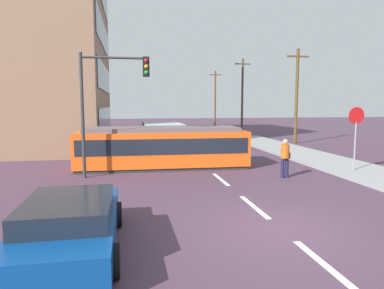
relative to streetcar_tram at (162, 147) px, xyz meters
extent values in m
plane|color=#4B3447|center=(2.15, 0.74, -1.04)|extent=(120.00, 120.00, 0.00)
cube|color=#929595|center=(8.95, -3.26, -0.97)|extent=(3.20, 36.00, 0.14)
cube|color=silver|center=(2.15, -11.26, -1.04)|extent=(0.16, 2.40, 0.01)
cube|color=silver|center=(2.15, -7.26, -1.04)|extent=(0.16, 2.40, 0.01)
cube|color=silver|center=(2.15, -3.26, -1.04)|extent=(0.16, 2.40, 0.01)
cube|color=silver|center=(2.15, 6.00, -1.04)|extent=(0.16, 2.40, 0.01)
cube|color=silver|center=(2.15, 12.00, -1.04)|extent=(0.16, 2.40, 0.01)
cube|color=#2D3847|center=(-3.41, 10.58, 0.88)|extent=(0.06, 12.36, 1.92)
cube|color=#2D3847|center=(-3.41, 10.58, 4.08)|extent=(0.06, 12.36, 1.92)
cube|color=#2D3847|center=(-3.41, 10.58, 7.28)|extent=(0.06, 12.36, 1.92)
cube|color=#F25917|center=(0.00, 0.00, -0.06)|extent=(8.40, 2.68, 1.67)
cube|color=#2D2D2D|center=(0.00, 0.00, -0.97)|extent=(8.23, 2.55, 0.15)
cube|color=#63575D|center=(0.00, 0.00, 0.87)|extent=(7.56, 2.29, 0.20)
cube|color=#1E232D|center=(0.00, 0.00, 0.14)|extent=(8.07, 2.71, 0.73)
cube|color=#B5BABF|center=(0.59, 6.69, 0.05)|extent=(2.52, 5.56, 1.58)
cube|color=black|center=(0.60, 3.96, 0.29)|extent=(2.25, 0.13, 0.95)
cube|color=black|center=(0.59, 6.69, 0.33)|extent=(2.56, 4.73, 0.63)
cylinder|color=black|center=(0.60, 4.91, -0.59)|extent=(2.55, 0.91, 0.90)
cylinder|color=black|center=(0.58, 8.46, -0.59)|extent=(2.55, 0.91, 0.90)
cylinder|color=#211E42|center=(4.84, -3.39, -0.62)|extent=(0.16, 0.16, 0.85)
cylinder|color=#211E42|center=(5.04, -3.39, -0.62)|extent=(0.16, 0.16, 0.85)
cylinder|color=#D15A19|center=(4.94, -3.39, 0.11)|extent=(0.36, 0.36, 0.60)
sphere|color=tan|center=(4.94, -3.39, 0.52)|extent=(0.22, 0.22, 0.22)
cube|color=brown|center=(5.16, -3.34, -0.09)|extent=(0.18, 0.22, 0.24)
cube|color=navy|center=(-2.86, -9.68, -0.53)|extent=(1.93, 4.59, 0.55)
cube|color=black|center=(-2.86, -9.83, -0.05)|extent=(1.76, 2.53, 0.40)
cylinder|color=black|center=(-3.82, -8.32, -0.72)|extent=(0.23, 0.64, 0.64)
cylinder|color=black|center=(-1.94, -8.30, -0.72)|extent=(0.23, 0.64, 0.64)
cylinder|color=black|center=(-3.79, -11.06, -0.72)|extent=(0.23, 0.64, 0.64)
cylinder|color=black|center=(-1.91, -11.04, -0.72)|extent=(0.23, 0.64, 0.64)
cube|color=#BDB1B9|center=(-3.38, 4.00, -0.53)|extent=(1.84, 4.07, 0.55)
cube|color=black|center=(-3.38, 3.85, -0.05)|extent=(1.69, 2.24, 0.40)
cylinder|color=black|center=(-4.30, 5.22, -0.72)|extent=(0.22, 0.64, 0.64)
cylinder|color=black|center=(-2.47, 5.22, -0.72)|extent=(0.22, 0.64, 0.64)
cylinder|color=black|center=(-4.30, 2.78, -0.72)|extent=(0.22, 0.64, 0.64)
cylinder|color=black|center=(-2.47, 2.78, -0.72)|extent=(0.22, 0.64, 0.64)
cylinder|color=gray|center=(8.52, -2.99, 0.20)|extent=(0.07, 0.07, 2.20)
cylinder|color=red|center=(8.52, -2.99, 1.60)|extent=(0.76, 0.04, 0.76)
cylinder|color=#333333|center=(-3.53, -1.91, 1.60)|extent=(0.14, 0.14, 5.29)
cylinder|color=#333333|center=(-2.18, -1.91, 4.04)|extent=(2.69, 0.10, 0.10)
cube|color=black|center=(-0.84, -1.91, 3.69)|extent=(0.28, 0.24, 0.84)
sphere|color=red|center=(-0.84, -2.04, 3.94)|extent=(0.16, 0.16, 0.16)
sphere|color=gold|center=(-0.84, -2.04, 3.69)|extent=(0.16, 0.16, 0.16)
sphere|color=green|center=(-0.84, -2.04, 3.44)|extent=(0.16, 0.16, 0.16)
cylinder|color=brown|center=(11.50, 8.80, 2.69)|extent=(0.24, 0.24, 7.47)
cube|color=brown|center=(11.50, 8.80, 5.83)|extent=(1.80, 0.12, 0.12)
cylinder|color=#4B4030|center=(11.11, 21.23, 3.09)|extent=(0.24, 0.24, 8.27)
cube|color=#4B4030|center=(11.11, 21.23, 6.62)|extent=(1.80, 0.12, 0.12)
cylinder|color=brown|center=(11.10, 34.04, 3.01)|extent=(0.24, 0.24, 8.11)
cube|color=brown|center=(11.10, 34.04, 6.47)|extent=(1.80, 0.12, 0.12)
camera|label=1|loc=(-1.57, -17.23, 2.10)|focal=32.66mm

